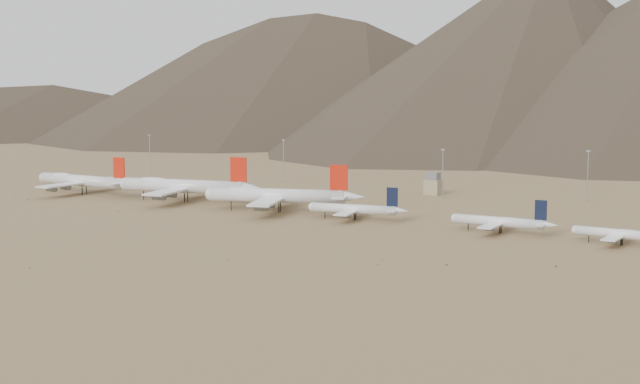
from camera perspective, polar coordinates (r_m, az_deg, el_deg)
The scene contains 13 objects.
ground at distance 391.10m, azimuth -3.91°, elevation -1.80°, with size 3000.00×3000.00×0.00m, color #95764D.
widebody_west at distance 494.99m, azimuth -14.94°, elevation 0.70°, with size 70.73×54.08×21.00m.
widebody_centre at distance 452.17m, azimuth -8.69°, elevation 0.38°, with size 77.80×61.06×23.42m.
widebody_east at distance 412.86m, azimuth -2.73°, elevation -0.23°, with size 73.04×58.23×22.62m.
narrowbody_a at distance 389.29m, azimuth 2.32°, elevation -1.10°, with size 45.37×33.18×15.11m.
narrowbody_b at distance 362.54m, azimuth 11.54°, elevation -1.89°, with size 43.98×31.43×14.51m.
narrowbody_c at distance 348.15m, azimuth 18.81°, elevation -2.57°, with size 39.70×28.46×13.09m.
control_tower at distance 480.09m, azimuth 7.27°, elevation 0.46°, with size 8.00×8.00×12.00m.
mast_far_west at distance 592.52m, azimuth -10.84°, elevation 2.52°, with size 2.00×0.60×25.70m.
mast_west at distance 534.51m, azimuth -2.35°, elevation 2.15°, with size 2.00×0.60×25.70m.
mast_centre at distance 464.65m, azimuth 7.86°, elevation 1.33°, with size 2.00×0.60×25.70m.
mast_east at distance 471.07m, azimuth 16.76°, elevation 1.18°, with size 2.00×0.60×25.70m.
desert_scrub at distance 333.55m, azimuth -15.72°, elevation -3.56°, with size 445.22×177.60×0.86m.
Camera 1 is at (220.80, -317.05, 60.74)m, focal length 50.00 mm.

